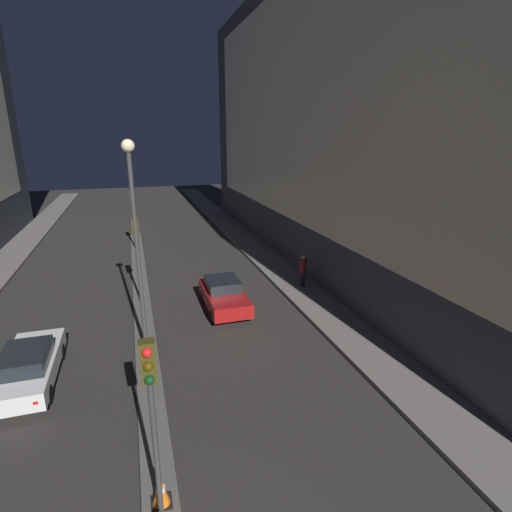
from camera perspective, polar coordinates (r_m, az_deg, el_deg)
name	(u,v)px	position (r m, az deg, el deg)	size (l,w,h in m)	color
building_right	(332,121)	(27.73, 10.83, 18.39)	(6.01, 40.79, 18.58)	#383842
median_strip	(142,301)	(22.01, -16.01, -6.14)	(0.87, 30.35, 0.15)	#56544F
traffic_light_near	(151,395)	(8.72, -14.78, -18.67)	(0.32, 0.42, 4.52)	#383838
traffic_light_mid	(136,242)	(20.32, -16.71, 1.99)	(0.32, 0.42, 4.52)	#383838
traffic_light_far	(133,207)	(30.17, -17.14, 6.67)	(0.32, 0.42, 4.52)	#383838
street_lamp	(135,224)	(15.12, -16.90, 4.37)	(0.46, 0.46, 8.18)	#383838
traffic_cone_far	(161,491)	(11.01, -13.47, -29.82)	(0.49, 0.49, 0.76)	black
car_left_lane	(29,366)	(16.46, -29.68, -13.45)	(1.72, 4.56, 1.46)	silver
car_right_lane	(224,295)	(20.15, -4.60, -5.54)	(1.86, 4.22, 1.53)	maroon
pedestrian_on_right_sidewalk	(303,270)	(22.77, 6.67, -2.01)	(0.43, 0.43, 1.79)	black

